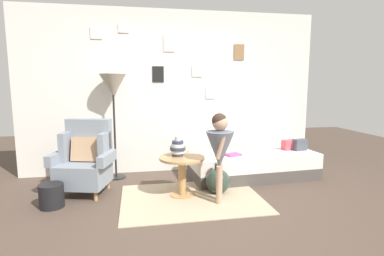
% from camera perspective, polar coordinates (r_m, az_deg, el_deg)
% --- Properties ---
extents(ground_plane, '(12.00, 12.00, 0.00)m').
position_cam_1_polar(ground_plane, '(3.41, 0.46, -16.71)').
color(ground_plane, '#4C3D33').
extents(gallery_wall, '(4.80, 0.12, 2.60)m').
position_cam_1_polar(gallery_wall, '(5.02, -3.80, 6.73)').
color(gallery_wall, silver).
rests_on(gallery_wall, ground).
extents(rug, '(1.75, 1.28, 0.01)m').
position_cam_1_polar(rug, '(3.94, -0.02, -13.11)').
color(rug, tan).
rests_on(rug, ground).
extents(armchair, '(0.85, 0.72, 0.97)m').
position_cam_1_polar(armchair, '(4.29, -19.37, -5.68)').
color(armchair, tan).
rests_on(armchair, ground).
extents(daybed, '(1.95, 0.92, 0.40)m').
position_cam_1_polar(daybed, '(4.83, 11.31, -6.76)').
color(daybed, '#4C4742').
rests_on(daybed, ground).
extents(pillow_head, '(0.23, 0.15, 0.17)m').
position_cam_1_polar(pillow_head, '(5.09, 19.55, -2.98)').
color(pillow_head, '#474C56').
rests_on(pillow_head, daybed).
extents(pillow_mid, '(0.23, 0.16, 0.15)m').
position_cam_1_polar(pillow_mid, '(5.08, 17.69, -3.03)').
color(pillow_mid, '#D64C56').
rests_on(pillow_mid, daybed).
extents(side_table, '(0.58, 0.58, 0.51)m').
position_cam_1_polar(side_table, '(3.94, -1.86, -7.44)').
color(side_table, tan).
rests_on(side_table, ground).
extents(vase_striped, '(0.20, 0.20, 0.26)m').
position_cam_1_polar(vase_striped, '(3.93, -2.69, -3.74)').
color(vase_striped, '#2D384C').
rests_on(vase_striped, side_table).
extents(floor_lamp, '(0.39, 0.39, 1.58)m').
position_cam_1_polar(floor_lamp, '(4.69, -14.57, 7.08)').
color(floor_lamp, black).
rests_on(floor_lamp, ground).
extents(person_child, '(0.34, 0.34, 1.10)m').
position_cam_1_polar(person_child, '(3.65, 5.24, -3.47)').
color(person_child, tan).
rests_on(person_child, ground).
extents(book_on_daybed, '(0.26, 0.23, 0.03)m').
position_cam_1_polar(book_on_daybed, '(4.50, 7.69, -4.96)').
color(book_on_daybed, '#B84888').
rests_on(book_on_daybed, daybed).
extents(demijohn_near, '(0.33, 0.33, 0.41)m').
position_cam_1_polar(demijohn_near, '(4.10, 4.86, -9.85)').
color(demijohn_near, '#2D3D33').
rests_on(demijohn_near, ground).
extents(magazine_basket, '(0.28, 0.28, 0.28)m').
position_cam_1_polar(magazine_basket, '(4.01, -24.83, -11.44)').
color(magazine_basket, black).
rests_on(magazine_basket, ground).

